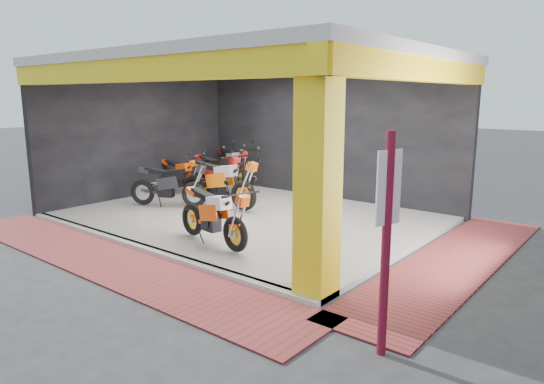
# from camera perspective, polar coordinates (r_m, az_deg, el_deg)

# --- Properties ---
(ground) EXTENTS (80.00, 80.00, 0.00)m
(ground) POSITION_cam_1_polar(r_m,az_deg,el_deg) (10.11, -10.34, -5.37)
(ground) COLOR #2D2D30
(ground) RESTS_ON ground
(showroom_floor) EXTENTS (8.00, 6.00, 0.10)m
(showroom_floor) POSITION_cam_1_polar(r_m,az_deg,el_deg) (11.44, -2.74, -2.99)
(showroom_floor) COLOR silver
(showroom_floor) RESTS_ON ground
(showroom_ceiling) EXTENTS (8.40, 6.40, 0.20)m
(showroom_ceiling) POSITION_cam_1_polar(r_m,az_deg,el_deg) (11.12, -2.92, 15.04)
(showroom_ceiling) COLOR beige
(showroom_ceiling) RESTS_ON corner_column
(back_wall) EXTENTS (8.20, 0.20, 3.50)m
(back_wall) POSITION_cam_1_polar(r_m,az_deg,el_deg) (13.61, 5.97, 6.49)
(back_wall) COLOR black
(back_wall) RESTS_ON ground
(left_wall) EXTENTS (0.20, 6.20, 3.50)m
(left_wall) POSITION_cam_1_polar(r_m,az_deg,el_deg) (14.21, -15.33, 6.35)
(left_wall) COLOR black
(left_wall) RESTS_ON ground
(corner_column) EXTENTS (0.50, 0.50, 3.50)m
(corner_column) POSITION_cam_1_polar(r_m,az_deg,el_deg) (6.71, 5.43, 1.71)
(corner_column) COLOR yellow
(corner_column) RESTS_ON ground
(header_beam_front) EXTENTS (8.40, 0.30, 0.40)m
(header_beam_front) POSITION_cam_1_polar(r_m,az_deg,el_deg) (9.10, -16.00, 13.61)
(header_beam_front) COLOR yellow
(header_beam_front) RESTS_ON corner_column
(header_beam_right) EXTENTS (0.30, 6.40, 0.40)m
(header_beam_right) POSITION_cam_1_polar(r_m,az_deg,el_deg) (8.95, 17.12, 13.60)
(header_beam_right) COLOR yellow
(header_beam_right) RESTS_ON corner_column
(floor_kerb) EXTENTS (8.00, 0.20, 0.10)m
(floor_kerb) POSITION_cam_1_polar(r_m,az_deg,el_deg) (9.49, -15.04, -6.36)
(floor_kerb) COLOR silver
(floor_kerb) RESTS_ON ground
(paver_front) EXTENTS (9.00, 1.40, 0.03)m
(paver_front) POSITION_cam_1_polar(r_m,az_deg,el_deg) (9.10, -19.03, -7.60)
(paver_front) COLOR maroon
(paver_front) RESTS_ON ground
(paver_right) EXTENTS (1.40, 7.00, 0.03)m
(paver_right) POSITION_cam_1_polar(r_m,az_deg,el_deg) (9.12, 20.62, -7.67)
(paver_right) COLOR maroon
(paver_right) RESTS_ON ground
(signpost) EXTENTS (0.13, 0.34, 2.51)m
(signpost) POSITION_cam_1_polar(r_m,az_deg,el_deg) (5.36, 13.31, -5.12)
(signpost) COLOR maroon
(signpost) RESTS_ON ground
(moto_hero) EXTENTS (2.27, 1.15, 1.32)m
(moto_hero) POSITION_cam_1_polar(r_m,az_deg,el_deg) (8.57, -4.38, -2.95)
(moto_hero) COLOR #FF500A
(moto_hero) RESTS_ON showroom_floor
(moto_row_a) EXTENTS (2.52, 1.14, 1.49)m
(moto_row_a) POSITION_cam_1_polar(r_m,az_deg,el_deg) (11.64, -3.37, 1.25)
(moto_row_a) COLOR orange
(moto_row_a) RESTS_ON showroom_floor
(moto_row_b) EXTENTS (2.27, 1.67, 1.31)m
(moto_row_b) POSITION_cam_1_polar(r_m,az_deg,el_deg) (12.16, -9.21, 1.12)
(moto_row_b) COLOR black
(moto_row_b) RESTS_ON showroom_floor
(moto_row_c) EXTENTS (2.02, 0.79, 1.23)m
(moto_row_c) POSITION_cam_1_polar(r_m,az_deg,el_deg) (13.65, -9.16, 2.04)
(moto_row_c) COLOR #FF3E0A
(moto_row_c) RESTS_ON showroom_floor
(moto_row_d) EXTENTS (2.47, 1.29, 1.43)m
(moto_row_d) POSITION_cam_1_polar(r_m,az_deg,el_deg) (13.01, -4.96, 2.15)
(moto_row_d) COLOR red
(moto_row_d) RESTS_ON showroom_floor
(moto_row_e) EXTENTS (2.44, 1.63, 1.40)m
(moto_row_e) POSITION_cam_1_polar(r_m,az_deg,el_deg) (14.82, -3.75, 3.20)
(moto_row_e) COLOR red
(moto_row_e) RESTS_ON showroom_floor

